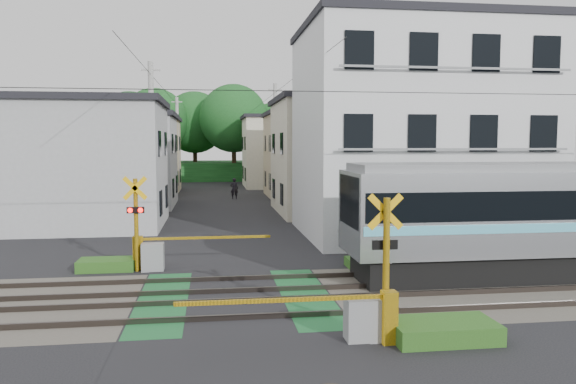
{
  "coord_description": "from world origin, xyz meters",
  "views": [
    {
      "loc": [
        -0.6,
        -14.73,
        4.13
      ],
      "look_at": [
        2.11,
        5.0,
        2.39
      ],
      "focal_mm": 35.0,
      "sensor_mm": 36.0,
      "label": 1
    }
  ],
  "objects": [
    {
      "name": "crossing_signal_near",
      "position": [
        2.59,
        -3.65,
        0.71
      ],
      "size": [
        4.74,
        0.65,
        3.09
      ],
      "color": "yellow",
      "rests_on": "ground"
    },
    {
      "name": "apartment_block",
      "position": [
        8.5,
        9.49,
        4.66
      ],
      "size": [
        10.2,
        8.36,
        9.3
      ],
      "color": "silver",
      "rests_on": "ground"
    },
    {
      "name": "ground",
      "position": [
        0.0,
        0.0,
        0.0
      ],
      "size": [
        120.0,
        120.0,
        0.0
      ],
      "primitive_type": "plane",
      "color": "black"
    },
    {
      "name": "utility_poles",
      "position": [
        -1.05,
        23.01,
        4.08
      ],
      "size": [
        7.9,
        42.0,
        8.0
      ],
      "color": "#A5A5A0",
      "rests_on": "ground"
    },
    {
      "name": "tree_hill",
      "position": [
        1.0,
        48.2,
        5.39
      ],
      "size": [
        40.0,
        12.93,
        11.83
      ],
      "color": "#1B511F",
      "rests_on": "ground"
    },
    {
      "name": "catenary",
      "position": [
        6.0,
        0.03,
        3.7
      ],
      "size": [
        60.0,
        5.04,
        7.0
      ],
      "color": "#2D2D33",
      "rests_on": "ground"
    },
    {
      "name": "pedestrian",
      "position": [
        1.07,
        26.55,
        0.78
      ],
      "size": [
        0.57,
        0.38,
        1.56
      ],
      "primitive_type": "imported",
      "rotation": [
        0.0,
        0.0,
        3.14
      ],
      "color": "black",
      "rests_on": "ground"
    },
    {
      "name": "weed_patches",
      "position": [
        1.76,
        -0.09,
        0.18
      ],
      "size": [
        10.25,
        8.8,
        0.4
      ],
      "color": "#2D5E1E",
      "rests_on": "ground"
    },
    {
      "name": "houses_row",
      "position": [
        0.25,
        25.92,
        3.24
      ],
      "size": [
        22.07,
        31.35,
        6.8
      ],
      "color": "#A7A9AC",
      "rests_on": "ground"
    },
    {
      "name": "track_bed",
      "position": [
        0.0,
        0.0,
        0.04
      ],
      "size": [
        120.0,
        120.0,
        0.14
      ],
      "color": "#47423A",
      "rests_on": "ground"
    },
    {
      "name": "crossing_signal_far",
      "position": [
        -2.59,
        3.65,
        0.71
      ],
      "size": [
        4.74,
        0.65,
        3.09
      ],
      "color": "yellow",
      "rests_on": "ground"
    }
  ]
}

